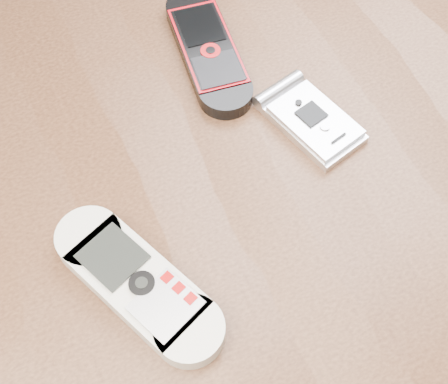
{
  "coord_description": "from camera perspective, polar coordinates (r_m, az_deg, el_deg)",
  "views": [
    {
      "loc": [
        -0.1,
        -0.23,
        1.18
      ],
      "look_at": [
        0.01,
        0.0,
        0.76
      ],
      "focal_mm": 50.0,
      "sensor_mm": 36.0,
      "label": 1
    }
  ],
  "objects": [
    {
      "name": "table",
      "position": [
        0.59,
        -0.44,
        -5.98
      ],
      "size": [
        1.2,
        0.8,
        0.75
      ],
      "color": "black",
      "rests_on": "ground"
    },
    {
      "name": "nokia_black_red",
      "position": [
        0.59,
        -1.51,
        12.91
      ],
      "size": [
        0.07,
        0.16,
        0.02
      ],
      "primitive_type": "cube",
      "rotation": [
        0.0,
        0.0,
        -0.13
      ],
      "color": "black",
      "rests_on": "table"
    },
    {
      "name": "motorola_razr",
      "position": [
        0.54,
        8.1,
        6.49
      ],
      "size": [
        0.07,
        0.11,
        0.01
      ],
      "primitive_type": "cube",
      "rotation": [
        0.0,
        0.0,
        0.25
      ],
      "color": "silver",
      "rests_on": "table"
    },
    {
      "name": "nokia_white",
      "position": [
        0.46,
        -7.92,
        -8.22
      ],
      "size": [
        0.11,
        0.16,
        0.02
      ],
      "primitive_type": "cube",
      "rotation": [
        0.0,
        0.0,
        0.39
      ],
      "color": "beige",
      "rests_on": "table"
    }
  ]
}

